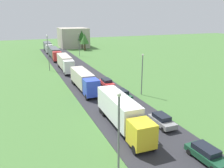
# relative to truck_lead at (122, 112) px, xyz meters

# --- Properties ---
(road) EXTENTS (10.00, 140.00, 0.06)m
(road) POSITION_rel_truck_lead_xyz_m (2.20, 8.50, -2.16)
(road) COLOR #2B2B30
(road) RESTS_ON ground
(lane_marking_centre) EXTENTS (0.16, 123.09, 0.01)m
(lane_marking_centre) POSITION_rel_truck_lead_xyz_m (2.20, 5.77, -2.13)
(lane_marking_centre) COLOR white
(lane_marking_centre) RESTS_ON road
(truck_lead) EXTENTS (2.78, 12.80, 3.80)m
(truck_lead) POSITION_rel_truck_lead_xyz_m (0.00, 0.00, 0.00)
(truck_lead) COLOR yellow
(truck_lead) RESTS_ON road
(truck_second) EXTENTS (2.51, 11.99, 3.50)m
(truck_second) POSITION_rel_truck_lead_xyz_m (-0.32, 16.68, -0.11)
(truck_second) COLOR blue
(truck_second) RESTS_ON road
(truck_third) EXTENTS (2.76, 12.48, 3.75)m
(truck_third) POSITION_rel_truck_lead_xyz_m (-0.36, 34.52, 0.01)
(truck_third) COLOR white
(truck_third) RESTS_ON road
(truck_fourth) EXTENTS (2.74, 13.24, 3.53)m
(truck_fourth) POSITION_rel_truck_lead_xyz_m (-0.38, 52.22, -0.10)
(truck_fourth) COLOR red
(truck_fourth) RESTS_ON road
(truck_fifth) EXTENTS (2.82, 12.40, 3.56)m
(truck_fifth) POSITION_rel_truck_lead_xyz_m (-0.37, 69.67, -0.09)
(truck_fifth) COLOR white
(truck_fifth) RESTS_ON road
(car_lead) EXTENTS (2.01, 4.53, 1.47)m
(car_lead) POSITION_rel_truck_lead_xyz_m (4.77, -9.58, -1.37)
(car_lead) COLOR #19472D
(car_lead) RESTS_ON road
(car_second) EXTENTS (1.82, 4.14, 1.51)m
(car_second) POSITION_rel_truck_lead_xyz_m (4.98, -1.59, -1.35)
(car_second) COLOR gray
(car_second) RESTS_ON road
(car_third) EXTENTS (1.87, 4.35, 1.56)m
(car_third) POSITION_rel_truck_lead_xyz_m (4.51, 9.58, -1.33)
(car_third) COLOR #19472D
(car_third) RESTS_ON road
(car_fourth) EXTENTS (1.94, 4.56, 1.46)m
(car_fourth) POSITION_rel_truck_lead_xyz_m (4.64, 17.50, -1.37)
(car_fourth) COLOR red
(car_fourth) RESTS_ON road
(lamppost_lead) EXTENTS (0.36, 0.36, 7.98)m
(lamppost_lead) POSITION_rel_truck_lead_xyz_m (-4.22, -8.66, 2.27)
(lamppost_lead) COLOR slate
(lamppost_lead) RESTS_ON ground
(lamppost_second) EXTENTS (0.36, 0.36, 7.40)m
(lamppost_second) POSITION_rel_truck_lead_xyz_m (8.61, 10.39, 1.98)
(lamppost_second) COLOR slate
(lamppost_second) RESTS_ON ground
(lamppost_third) EXTENTS (0.36, 0.36, 9.10)m
(lamppost_third) POSITION_rel_truck_lead_xyz_m (-4.23, 36.14, 2.84)
(lamppost_third) COLOR slate
(lamppost_third) RESTS_ON ground
(lamppost_fourth) EXTENTS (0.36, 0.36, 8.06)m
(lamppost_fourth) POSITION_rel_truck_lead_xyz_m (8.62, 55.20, 2.31)
(lamppost_fourth) COLOR slate
(lamppost_fourth) RESTS_ON ground
(tree_oak) EXTENTS (3.68, 3.68, 6.77)m
(tree_oak) POSITION_rel_truck_lead_xyz_m (14.20, 68.26, 2.49)
(tree_oak) COLOR #513823
(tree_oak) RESTS_ON ground
(tree_maple) EXTENTS (3.73, 3.73, 7.74)m
(tree_maple) POSITION_rel_truck_lead_xyz_m (14.49, 73.47, 3.45)
(tree_maple) COLOR #513823
(tree_maple) RESTS_ON ground
(distant_building) EXTENTS (12.04, 12.89, 8.51)m
(distant_building) POSITION_rel_truck_lead_xyz_m (12.13, 79.94, 2.06)
(distant_building) COLOR #B2A899
(distant_building) RESTS_ON ground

